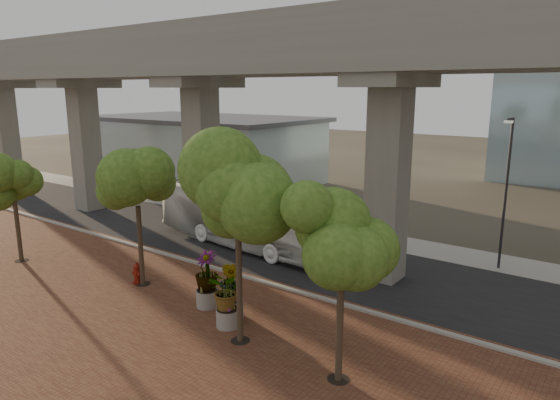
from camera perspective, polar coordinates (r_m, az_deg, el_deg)
The scene contains 18 objects.
ground at distance 26.20m, azimuth -2.30°, elevation -7.36°, with size 160.00×160.00×0.00m, color #363227.
brick_plaza at distance 21.02m, azimuth -16.35°, elevation -13.00°, with size 70.00×13.00×0.06m, color brown.
asphalt_road at distance 27.70m, azimuth 0.29°, elevation -6.19°, with size 90.00×8.00×0.04m, color black.
curb_strip at distance 24.74m, azimuth -5.21°, elevation -8.43°, with size 70.00×0.25×0.16m, color #9B9991.
far_sidewalk at distance 32.11m, azimuth 6.06°, elevation -3.59°, with size 90.00×3.00×0.06m, color #9B9991.
transit_viaduct at distance 26.28m, azimuth 0.31°, elevation 8.99°, with size 72.00×5.60×12.40m.
station_pavilion at distance 50.27m, azimuth -8.90°, elevation 5.89°, with size 23.00×13.00×6.30m.
transit_bus at distance 28.83m, azimuth -3.93°, elevation -1.90°, with size 2.92×12.45×3.47m, color silver.
fire_hydrant at distance 24.38m, azimuth -16.00°, elevation -8.04°, with size 0.51×0.46×1.02m.
planter_front at distance 19.20m, azimuth -6.04°, elevation -10.59°, with size 2.00×2.00×2.20m.
planter_right at distance 20.95m, azimuth -8.41°, elevation -8.30°, with size 2.24×2.24×2.39m.
planter_left at distance 19.87m, azimuth -5.65°, elevation -9.47°, with size 2.14×2.14×2.36m.
street_tree_far_west at distance 28.90m, azimuth -28.25°, elevation 1.72°, with size 3.30×3.30×5.70m.
street_tree_near_west at distance 23.05m, azimuth -16.09°, elevation 1.99°, with size 3.83×3.83×6.60m.
street_tree_near_east at distance 16.90m, azimuth -4.86°, elevation 0.01°, with size 4.36×4.36×7.21m.
street_tree_far_east at distance 14.73m, azimuth 7.13°, elevation -4.32°, with size 3.70×3.70×6.32m.
streetlamp_west at distance 38.06m, azimuth -11.10°, elevation 6.93°, with size 0.45×1.33×9.16m.
streetlamp_east at distance 26.69m, azimuth 24.45°, elevation 1.72°, with size 0.38×1.10×7.57m.
Camera 1 is at (15.38, -19.25, 8.92)m, focal length 32.00 mm.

